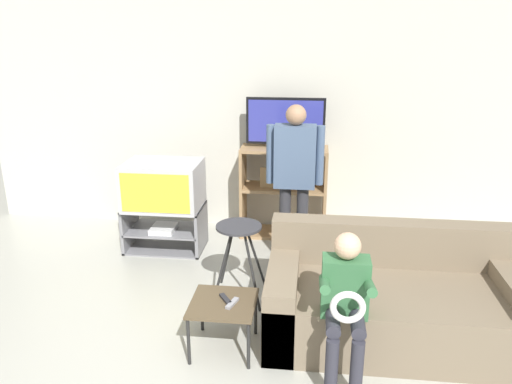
{
  "coord_description": "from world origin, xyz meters",
  "views": [
    {
      "loc": [
        0.5,
        -2.08,
        2.2
      ],
      "look_at": [
        0.04,
        1.8,
        0.9
      ],
      "focal_mm": 35.0,
      "sensor_mm": 36.0,
      "label": 1
    }
  ],
  "objects_px": {
    "media_shelf": "(283,191)",
    "snack_table": "(223,307)",
    "person_standing_adult": "(295,170)",
    "television_flat": "(285,124)",
    "remote_control_white": "(232,303)",
    "tv_stand": "(165,228)",
    "television_main": "(163,185)",
    "remote_control_black": "(225,299)",
    "couch": "(394,302)",
    "folding_stool": "(239,238)",
    "person_seated_child": "(345,298)"
  },
  "relations": [
    {
      "from": "media_shelf",
      "to": "snack_table",
      "type": "relative_size",
      "value": 2.16
    },
    {
      "from": "snack_table",
      "to": "person_standing_adult",
      "type": "distance_m",
      "value": 1.64
    },
    {
      "from": "television_flat",
      "to": "remote_control_white",
      "type": "bearing_deg",
      "value": -95.87
    },
    {
      "from": "tv_stand",
      "to": "snack_table",
      "type": "distance_m",
      "value": 1.85
    },
    {
      "from": "television_main",
      "to": "snack_table",
      "type": "xyz_separation_m",
      "value": [
        0.89,
        -1.61,
        -0.36
      ]
    },
    {
      "from": "remote_control_black",
      "to": "couch",
      "type": "distance_m",
      "value": 1.24
    },
    {
      "from": "television_main",
      "to": "remote_control_white",
      "type": "bearing_deg",
      "value": -59.55
    },
    {
      "from": "media_shelf",
      "to": "television_flat",
      "type": "xyz_separation_m",
      "value": [
        0.01,
        0.01,
        0.73
      ]
    },
    {
      "from": "television_main",
      "to": "remote_control_white",
      "type": "height_order",
      "value": "television_main"
    },
    {
      "from": "remote_control_black",
      "to": "media_shelf",
      "type": "bearing_deg",
      "value": 49.36
    },
    {
      "from": "tv_stand",
      "to": "remote_control_white",
      "type": "distance_m",
      "value": 1.91
    },
    {
      "from": "folding_stool",
      "to": "snack_table",
      "type": "bearing_deg",
      "value": -90.28
    },
    {
      "from": "remote_control_white",
      "to": "person_standing_adult",
      "type": "height_order",
      "value": "person_standing_adult"
    },
    {
      "from": "television_main",
      "to": "snack_table",
      "type": "bearing_deg",
      "value": -60.99
    },
    {
      "from": "couch",
      "to": "television_flat",
      "type": "bearing_deg",
      "value": 117.14
    },
    {
      "from": "television_main",
      "to": "remote_control_black",
      "type": "height_order",
      "value": "television_main"
    },
    {
      "from": "television_flat",
      "to": "tv_stand",
      "type": "bearing_deg",
      "value": -156.75
    },
    {
      "from": "tv_stand",
      "to": "television_flat",
      "type": "bearing_deg",
      "value": 23.25
    },
    {
      "from": "folding_stool",
      "to": "person_seated_child",
      "type": "height_order",
      "value": "person_seated_child"
    },
    {
      "from": "person_standing_adult",
      "to": "television_flat",
      "type": "bearing_deg",
      "value": 101.24
    },
    {
      "from": "snack_table",
      "to": "couch",
      "type": "xyz_separation_m",
      "value": [
        1.22,
        0.32,
        -0.06
      ]
    },
    {
      "from": "tv_stand",
      "to": "couch",
      "type": "bearing_deg",
      "value": -31.45
    },
    {
      "from": "television_main",
      "to": "couch",
      "type": "xyz_separation_m",
      "value": [
        2.11,
        -1.29,
        -0.42
      ]
    },
    {
      "from": "tv_stand",
      "to": "person_standing_adult",
      "type": "height_order",
      "value": "person_standing_adult"
    },
    {
      "from": "remote_control_black",
      "to": "couch",
      "type": "relative_size",
      "value": 0.08
    },
    {
      "from": "tv_stand",
      "to": "remote_control_black",
      "type": "height_order",
      "value": "tv_stand"
    },
    {
      "from": "couch",
      "to": "remote_control_white",
      "type": "bearing_deg",
      "value": -163.26
    },
    {
      "from": "remote_control_white",
      "to": "person_standing_adult",
      "type": "xyz_separation_m",
      "value": [
        0.35,
        1.49,
        0.54
      ]
    },
    {
      "from": "folding_stool",
      "to": "couch",
      "type": "bearing_deg",
      "value": -18.77
    },
    {
      "from": "television_main",
      "to": "media_shelf",
      "type": "bearing_deg",
      "value": 23.32
    },
    {
      "from": "remote_control_black",
      "to": "remote_control_white",
      "type": "distance_m",
      "value": 0.08
    },
    {
      "from": "television_main",
      "to": "remote_control_white",
      "type": "xyz_separation_m",
      "value": [
        0.96,
        -1.64,
        -0.31
      ]
    },
    {
      "from": "tv_stand",
      "to": "remote_control_white",
      "type": "bearing_deg",
      "value": -59.4
    },
    {
      "from": "tv_stand",
      "to": "remote_control_black",
      "type": "distance_m",
      "value": 1.84
    },
    {
      "from": "media_shelf",
      "to": "remote_control_black",
      "type": "xyz_separation_m",
      "value": [
        -0.27,
        -2.09,
        -0.12
      ]
    },
    {
      "from": "remote_control_black",
      "to": "couch",
      "type": "height_order",
      "value": "couch"
    },
    {
      "from": "folding_stool",
      "to": "remote_control_white",
      "type": "relative_size",
      "value": 4.57
    },
    {
      "from": "folding_stool",
      "to": "tv_stand",
      "type": "bearing_deg",
      "value": 135.7
    },
    {
      "from": "snack_table",
      "to": "person_standing_adult",
      "type": "relative_size",
      "value": 0.3
    },
    {
      "from": "television_main",
      "to": "folding_stool",
      "type": "bearing_deg",
      "value": -44.44
    },
    {
      "from": "television_main",
      "to": "person_standing_adult",
      "type": "relative_size",
      "value": 0.49
    },
    {
      "from": "television_main",
      "to": "television_flat",
      "type": "xyz_separation_m",
      "value": [
        1.18,
        0.51,
        0.54
      ]
    },
    {
      "from": "tv_stand",
      "to": "media_shelf",
      "type": "bearing_deg",
      "value": 23.06
    },
    {
      "from": "folding_stool",
      "to": "couch",
      "type": "distance_m",
      "value": 1.31
    },
    {
      "from": "remote_control_black",
      "to": "person_standing_adult",
      "type": "relative_size",
      "value": 0.09
    },
    {
      "from": "couch",
      "to": "person_standing_adult",
      "type": "xyz_separation_m",
      "value": [
        -0.79,
        1.14,
        0.66
      ]
    },
    {
      "from": "folding_stool",
      "to": "snack_table",
      "type": "relative_size",
      "value": 1.44
    },
    {
      "from": "television_main",
      "to": "snack_table",
      "type": "distance_m",
      "value": 1.88
    },
    {
      "from": "snack_table",
      "to": "remote_control_white",
      "type": "height_order",
      "value": "remote_control_white"
    },
    {
      "from": "television_main",
      "to": "tv_stand",
      "type": "bearing_deg",
      "value": 157.8
    }
  ]
}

